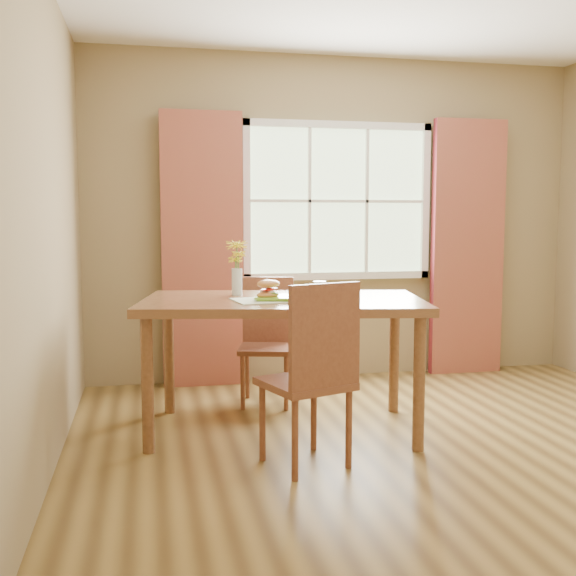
% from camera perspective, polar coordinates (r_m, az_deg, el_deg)
% --- Properties ---
extents(room, '(4.24, 3.84, 2.74)m').
position_cam_1_polar(room, '(3.97, 11.74, 5.66)').
color(room, olive).
rests_on(room, ground).
extents(window, '(1.62, 0.06, 1.32)m').
position_cam_1_polar(window, '(5.74, 4.24, 7.34)').
color(window, '#B5D39F').
rests_on(window, room).
extents(curtain_left, '(0.65, 0.08, 2.20)m').
position_cam_1_polar(curtain_left, '(5.44, -7.25, 3.17)').
color(curtain_left, maroon).
rests_on(curtain_left, room).
extents(curtain_right, '(0.65, 0.08, 2.20)m').
position_cam_1_polar(curtain_right, '(6.08, 14.95, 3.30)').
color(curtain_right, maroon).
rests_on(curtain_right, room).
extents(dining_table, '(1.90, 1.29, 0.85)m').
position_cam_1_polar(dining_table, '(4.27, -0.45, -2.07)').
color(dining_table, brown).
rests_on(dining_table, room).
extents(chair_near, '(0.55, 0.55, 1.03)m').
position_cam_1_polar(chair_near, '(3.63, 2.22, -6.77)').
color(chair_near, brown).
rests_on(chair_near, room).
extents(chair_far, '(0.47, 0.47, 0.92)m').
position_cam_1_polar(chair_far, '(4.99, -1.80, -3.94)').
color(chair_far, brown).
rests_on(chair_far, room).
extents(placemat, '(0.49, 0.39, 0.01)m').
position_cam_1_polar(placemat, '(4.15, -1.44, -1.03)').
color(placemat, beige).
rests_on(placemat, dining_table).
extents(plate, '(0.30, 0.30, 0.01)m').
position_cam_1_polar(plate, '(4.16, -1.02, -0.89)').
color(plate, '#8ECC33').
rests_on(plate, placemat).
extents(croissant_sandwich, '(0.18, 0.14, 0.11)m').
position_cam_1_polar(croissant_sandwich, '(4.13, -1.69, -0.09)').
color(croissant_sandwich, '#EA9F4F').
rests_on(croissant_sandwich, plate).
extents(water_glass, '(0.08, 0.08, 0.12)m').
position_cam_1_polar(water_glass, '(4.14, 2.70, -0.30)').
color(water_glass, silver).
rests_on(water_glass, dining_table).
extents(flower_vase, '(0.15, 0.15, 0.36)m').
position_cam_1_polar(flower_vase, '(4.44, -4.35, 2.19)').
color(flower_vase, silver).
rests_on(flower_vase, dining_table).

